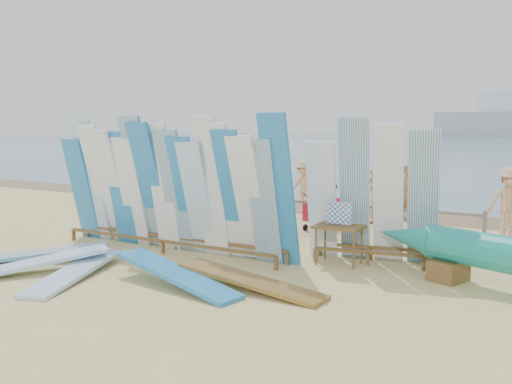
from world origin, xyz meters
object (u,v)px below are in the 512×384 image
Objects in this scene: beach_chair_right at (334,219)px; beachgoer_2 at (175,183)px; side_surfboard_rack at (372,198)px; flat_board_b at (34,273)px; beachgoer_3 at (304,186)px; beachgoer_5 at (387,186)px; flat_board_c at (250,290)px; vendor_table at (339,244)px; beachgoer_0 at (96,182)px; stroller at (317,215)px; beachgoer_9 at (509,202)px; main_surfboard_rack at (169,191)px; beachgoer_8 at (376,197)px; flat_board_a at (75,277)px; flat_board_d at (177,287)px; flat_board_e at (39,261)px; beach_chair_left at (257,214)px; beachgoer_7 at (406,192)px.

beachgoer_2 is (-5.47, -0.11, 0.71)m from beach_chair_right.
side_surfboard_rack reaches higher than beach_chair_right.
beachgoer_3 is (1.11, 9.18, 0.84)m from flat_board_b.
flat_board_c is at bearing 96.15° from beachgoer_5.
vendor_table is 5.82m from flat_board_b.
flat_board_b is 1.66× the size of beachgoer_0.
stroller is at bearing 80.86° from beachgoer_5.
beachgoer_9 is (2.54, 4.83, 0.45)m from vendor_table.
main_surfboard_rack reaches higher than beachgoer_8.
beachgoer_2 is (-7.65, 3.23, -0.38)m from side_surfboard_rack.
beach_chair_right is at bearing 3.87° from beachgoer_2.
beachgoer_0 is (-9.52, -3.11, -0.09)m from beachgoer_5.
flat_board_c is (3.12, 0.97, 0.00)m from flat_board_a.
vendor_table is 0.46× the size of flat_board_c.
stroller is at bearing 97.83° from flat_board_b.
beachgoer_9 reaches higher than flat_board_d.
side_surfboard_rack is 1.56× the size of beachgoer_2.
beach_chair_left is (1.51, 6.10, 0.26)m from flat_board_e.
flat_board_d is at bearing -151.09° from beachgoer_9.
beach_chair_left is at bearing 124.49° from flat_board_e.
beachgoer_7 is at bearing 50.66° from flat_board_a.
flat_board_d is at bearing -47.79° from beachgoer_2.
beach_chair_right is at bearing 12.69° from flat_board_c.
vendor_table is 0.46× the size of flat_board_e.
vendor_table is 6.81m from beachgoer_5.
side_surfboard_rack is at bearing -46.59° from beachgoer_3.
beachgoer_8 is at bearing 94.59° from flat_board_b.
flat_board_d is at bearing 114.62° from flat_board_c.
beachgoer_5 is (-1.62, 6.25, -0.41)m from side_surfboard_rack.
beach_chair_left is 3.42m from beachgoer_2.
flat_board_d is 3.03× the size of beach_chair_left.
beachgoer_2 is at bearing 50.09° from flat_board_c.
beachgoer_7 is 0.96× the size of beachgoer_3.
beach_chair_left is at bearing 113.49° from flat_board_b.
main_surfboard_rack is 2.21× the size of flat_board_c.
flat_board_e is 1.67× the size of beachgoer_7.
beachgoer_5 is at bearing 114.62° from flat_board_e.
flat_board_a is 1.00× the size of flat_board_e.
beachgoer_7 is (4.29, 9.49, 0.81)m from flat_board_b.
beach_chair_left is at bearing 137.83° from vendor_table.
beach_chair_left is at bearing 92.46° from main_surfboard_rack.
main_surfboard_rack is 4.21m from beach_chair_left.
side_surfboard_rack reaches higher than beachgoer_2.
beachgoer_2 is (-7.14, 3.67, 0.52)m from vendor_table.
beachgoer_8 is 3.33m from beachgoer_9.
vendor_table is 0.77× the size of beachgoer_0.
flat_board_c is 1.61× the size of beachgoer_3.
beachgoer_3 reaches higher than flat_board_c.
main_surfboard_rack is 3.55× the size of beachgoer_3.
beachgoer_8 is (1.11, 1.38, 0.38)m from stroller.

